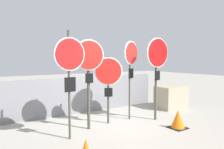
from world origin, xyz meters
name	(u,v)px	position (x,y,z in m)	size (l,w,h in m)	color
ground_plane	(114,125)	(0.00, 0.00, 0.00)	(40.00, 40.00, 0.00)	gray
fence_back	(86,95)	(0.00, 1.80, 0.62)	(5.87, 0.12, 1.24)	slate
stop_sign_0	(70,63)	(-1.49, -0.37, 1.80)	(0.77, 0.14, 2.55)	#474238
stop_sign_1	(89,66)	(-0.78, 0.04, 1.70)	(0.81, 0.19, 2.40)	#474238
stop_sign_2	(108,76)	(-0.09, 0.18, 1.40)	(0.73, 0.39, 1.96)	#474238
stop_sign_3	(131,60)	(0.74, 0.18, 1.85)	(0.68, 0.28, 2.43)	#474238
stop_sign_4	(157,60)	(1.37, -0.31, 1.84)	(0.89, 0.14, 2.52)	#474238
traffic_cone_0	(178,119)	(1.27, -1.21, 0.25)	(0.44, 0.44, 0.50)	black
storage_crate	(171,97)	(3.01, 0.56, 0.42)	(1.14, 0.75, 0.84)	#9E937A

